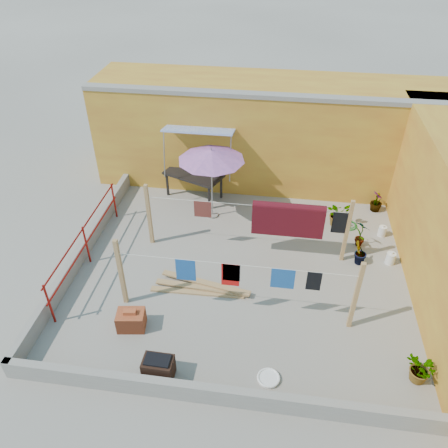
# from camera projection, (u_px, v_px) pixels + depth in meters

# --- Properties ---
(ground) EXTENTS (80.00, 80.00, 0.00)m
(ground) POSITION_uv_depth(u_px,v_px,m) (241.00, 271.00, 10.86)
(ground) COLOR #9E998E
(ground) RESTS_ON ground
(wall_back) EXTENTS (11.00, 3.27, 3.21)m
(wall_back) POSITION_uv_depth(u_px,v_px,m) (275.00, 133.00, 13.58)
(wall_back) COLOR gold
(wall_back) RESTS_ON ground
(parapet_front) EXTENTS (8.30, 0.16, 0.44)m
(parapet_front) POSITION_uv_depth(u_px,v_px,m) (219.00, 395.00, 7.89)
(parapet_front) COLOR gray
(parapet_front) RESTS_ON ground
(parapet_left) EXTENTS (0.16, 7.30, 0.44)m
(parapet_left) POSITION_uv_depth(u_px,v_px,m) (83.00, 249.00, 11.20)
(parapet_left) COLOR gray
(parapet_left) RESTS_ON ground
(red_railing) EXTENTS (0.05, 4.20, 1.10)m
(red_railing) POSITION_uv_depth(u_px,v_px,m) (85.00, 239.00, 10.72)
(red_railing) COLOR maroon
(red_railing) RESTS_ON ground
(clothesline_rig) EXTENTS (5.09, 2.35, 1.80)m
(clothesline_rig) POSITION_uv_depth(u_px,v_px,m) (279.00, 227.00, 10.56)
(clothesline_rig) COLOR tan
(clothesline_rig) RESTS_ON ground
(patio_umbrella) EXTENTS (2.20, 2.20, 2.19)m
(patio_umbrella) POSITION_uv_depth(u_px,v_px,m) (211.00, 156.00, 11.60)
(patio_umbrella) COLOR gray
(patio_umbrella) RESTS_ON ground
(outdoor_table) EXTENTS (1.93, 1.46, 0.81)m
(outdoor_table) POSITION_uv_depth(u_px,v_px,m) (194.00, 176.00, 13.18)
(outdoor_table) COLOR black
(outdoor_table) RESTS_ON ground
(brick_stack) EXTENTS (0.64, 0.51, 0.51)m
(brick_stack) POSITION_uv_depth(u_px,v_px,m) (131.00, 320.00, 9.31)
(brick_stack) COLOR #B04B28
(brick_stack) RESTS_ON ground
(lumber_pile) EXTENTS (2.37, 0.64, 0.14)m
(lumber_pile) POSITION_uv_depth(u_px,v_px,m) (201.00, 288.00, 10.29)
(lumber_pile) COLOR tan
(lumber_pile) RESTS_ON ground
(brazier) EXTENTS (0.58, 0.39, 0.52)m
(brazier) POSITION_uv_depth(u_px,v_px,m) (159.00, 368.00, 8.31)
(brazier) COLOR black
(brazier) RESTS_ON ground
(white_basin) EXTENTS (0.45, 0.45, 0.08)m
(white_basin) POSITION_uv_depth(u_px,v_px,m) (268.00, 378.00, 8.37)
(white_basin) COLOR silver
(white_basin) RESTS_ON ground
(water_jug_a) EXTENTS (0.21, 0.21, 0.34)m
(water_jug_a) POSITION_uv_depth(u_px,v_px,m) (382.00, 231.00, 11.93)
(water_jug_a) COLOR silver
(water_jug_a) RESTS_ON ground
(water_jug_b) EXTENTS (0.23, 0.23, 0.36)m
(water_jug_b) POSITION_uv_depth(u_px,v_px,m) (390.00, 258.00, 11.00)
(water_jug_b) COLOR silver
(water_jug_b) RESTS_ON ground
(green_hose) EXTENTS (0.48, 0.48, 0.07)m
(green_hose) POSITION_uv_depth(u_px,v_px,m) (348.00, 225.00, 12.35)
(green_hose) COLOR #186C20
(green_hose) RESTS_ON ground
(plant_back_a) EXTENTS (0.87, 0.86, 0.73)m
(plant_back_a) POSITION_uv_depth(u_px,v_px,m) (338.00, 214.00, 12.21)
(plant_back_a) COLOR #225F1B
(plant_back_a) RESTS_ON ground
(plant_back_b) EXTENTS (0.42, 0.42, 0.63)m
(plant_back_b) POSITION_uv_depth(u_px,v_px,m) (376.00, 201.00, 12.81)
(plant_back_b) COLOR #225F1B
(plant_back_b) RESTS_ON ground
(plant_right_a) EXTENTS (0.49, 0.50, 0.79)m
(plant_right_a) POSITION_uv_depth(u_px,v_px,m) (361.00, 234.00, 11.44)
(plant_right_a) COLOR #225F1B
(plant_right_a) RESTS_ON ground
(plant_right_b) EXTENTS (0.49, 0.48, 0.69)m
(plant_right_b) POSITION_uv_depth(u_px,v_px,m) (360.00, 253.00, 10.88)
(plant_right_b) COLOR #225F1B
(plant_right_b) RESTS_ON ground
(plant_right_c) EXTENTS (0.66, 0.71, 0.64)m
(plant_right_c) POSITION_uv_depth(u_px,v_px,m) (422.00, 370.00, 8.19)
(plant_right_c) COLOR #225F1B
(plant_right_c) RESTS_ON ground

